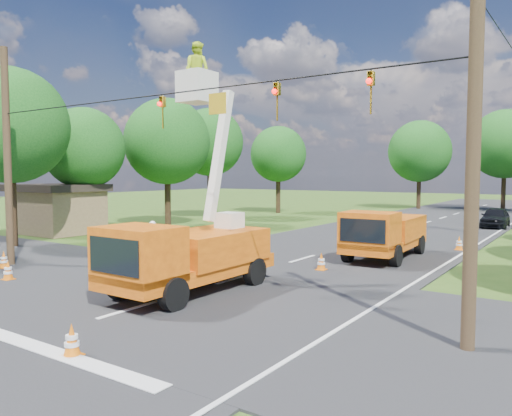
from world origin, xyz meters
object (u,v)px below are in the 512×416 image
Objects in this scene: traffic_cone_1 at (72,341)px; traffic_cone_7 at (459,243)px; pole_left at (7,158)px; traffic_cone_3 at (347,252)px; tree_far_b at (505,144)px; pole_right_near at (474,114)px; ground_worker at (153,248)px; tree_left_b at (10,126)px; distant_car at (495,217)px; shed at (57,208)px; bucket_truck at (188,241)px; tree_left_c at (84,148)px; tree_far_a at (420,151)px; traffic_cone_2 at (321,262)px; traffic_cone_5 at (4,260)px; tree_left_d at (167,142)px; tree_left_e at (210,142)px; traffic_cone_4 at (8,271)px; second_truck at (384,233)px; tree_left_f at (278,154)px.

traffic_cone_1 is 20.15m from traffic_cone_7.
pole_left reaches higher than traffic_cone_7.
tree_far_b is at bearing 87.93° from traffic_cone_3.
pole_right_near reaches higher than pole_left.
pole_left reaches higher than ground_worker.
pole_right_near is 1.07× the size of tree_left_b.
shed is (-22.92, -19.42, 0.89)m from distant_car.
tree_left_c reaches higher than bucket_truck.
traffic_cone_2 is at bearing -79.49° from tree_far_a.
traffic_cone_5 is 0.08× the size of tree_left_d.
tree_left_b reaches higher than tree_left_c.
traffic_cone_2 is at bearing -40.20° from tree_left_e.
traffic_cone_5 is at bearing -33.05° from tree_left_b.
traffic_cone_7 is at bearing 47.26° from traffic_cone_5.
tree_left_d is (-8.30, 16.70, 5.77)m from traffic_cone_4.
traffic_cone_2 is (-1.10, -4.01, -0.81)m from second_truck.
ground_worker is 12.18m from tree_left_b.
distant_car is at bearing 81.65° from traffic_cone_2.
pole_left is at bearing 159.18° from ground_worker.
tree_left_d is 7.24m from tree_left_e.
bucket_truck is at bearing -102.99° from distant_car.
tree_far_a reaches higher than traffic_cone_2.
bucket_truck reaches higher than distant_car.
traffic_cone_1 is 39.14m from tree_left_f.
pole_right_near is (3.58, -27.42, 4.38)m from distant_car.
bucket_truck is at bearing -101.41° from traffic_cone_3.
tree_left_d is 29.73m from tree_far_a.
tree_left_f is at bearing 69.00° from ground_worker.
tree_far_a is at bearing 107.43° from pole_right_near.
tree_left_d is at bearing 75.96° from tree_left_c.
tree_far_b is (19.80, 23.00, 0.32)m from tree_left_e.
ground_worker is at bearing -56.00° from tree_left_e.
distant_car is at bearing -7.46° from tree_left_f.
traffic_cone_3 is 18.90m from tree_left_c.
traffic_cone_4 is at bearing -128.02° from traffic_cone_3.
traffic_cone_7 is (5.20, 14.27, -1.34)m from bucket_truck.
second_truck is 4.23m from traffic_cone_2.
second_truck is at bearing 22.68° from tree_left_b.
traffic_cone_2 is 0.08× the size of tree_left_b.
distant_car is at bearing 28.08° from ground_worker.
pole_right_near reaches higher than second_truck.
bucket_truck is 0.95× the size of tree_left_f.
distant_car is at bearing -57.51° from tree_far_a.
tree_left_f is 16.29m from tree_far_a.
ground_worker is at bearing -128.67° from traffic_cone_3.
traffic_cone_1 is 1.00× the size of traffic_cone_7.
tree_left_e is (-0.30, 13.00, 1.05)m from tree_left_c.
bucket_truck is 11.30× the size of traffic_cone_2.
tree_far_a is at bearing 101.16° from traffic_cone_3.
tree_left_d is at bearing 92.39° from tree_left_b.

